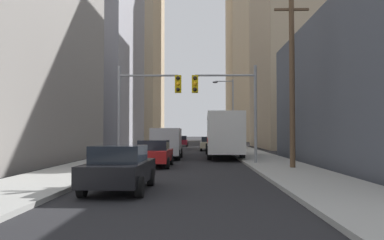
{
  "coord_description": "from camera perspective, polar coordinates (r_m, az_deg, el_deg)",
  "views": [
    {
      "loc": [
        0.77,
        -2.94,
        1.94
      ],
      "look_at": [
        0.0,
        36.39,
        3.2
      ],
      "focal_mm": 37.46,
      "sensor_mm": 36.0,
      "label": 1
    }
  ],
  "objects": [
    {
      "name": "sedan_maroon",
      "position": [
        56.37,
        -1.55,
        -3.02
      ],
      "size": [
        1.95,
        4.21,
        1.52
      ],
      "color": "maroon",
      "rests_on": "ground"
    },
    {
      "name": "street_lamp_right",
      "position": [
        41.67,
        5.39,
        1.72
      ],
      "size": [
        2.2,
        0.32,
        7.5
      ],
      "color": "gray",
      "rests_on": "ground"
    },
    {
      "name": "sedan_beige",
      "position": [
        43.53,
        2.45,
        -3.37
      ],
      "size": [
        1.96,
        4.27,
        1.52
      ],
      "color": "#C6B793",
      "rests_on": "ground"
    },
    {
      "name": "traffic_signal_near_left",
      "position": [
        24.32,
        -6.54,
        3.15
      ],
      "size": [
        3.85,
        0.44,
        6.0
      ],
      "color": "gray",
      "rests_on": "ground"
    },
    {
      "name": "city_bus",
      "position": [
        31.94,
        4.45,
        -1.85
      ],
      "size": [
        2.68,
        11.53,
        3.4
      ],
      "color": "silver",
      "rests_on": "ground"
    },
    {
      "name": "traffic_signal_near_right",
      "position": [
        24.16,
        5.09,
        3.18
      ],
      "size": [
        3.91,
        0.44,
        6.0
      ],
      "color": "gray",
      "rests_on": "ground"
    },
    {
      "name": "sedan_navy",
      "position": [
        35.22,
        -3.1,
        -3.73
      ],
      "size": [
        1.95,
        4.24,
        1.52
      ],
      "color": "#141E4C",
      "rests_on": "ground"
    },
    {
      "name": "sidewalk_left",
      "position": [
        53.31,
        -5.35,
        -3.83
      ],
      "size": [
        3.44,
        160.0,
        0.15
      ],
      "primitive_type": "cube",
      "color": "#9E9E99",
      "rests_on": "ground"
    },
    {
      "name": "building_right_far_highrise",
      "position": [
        101.63,
        12.4,
        12.69
      ],
      "size": [
        24.83,
        23.0,
        54.71
      ],
      "primitive_type": "cube",
      "color": "tan",
      "rests_on": "ground"
    },
    {
      "name": "utility_pole_right",
      "position": [
        21.63,
        14.04,
        6.82
      ],
      "size": [
        2.2,
        0.28,
        9.79
      ],
      "color": "brown",
      "rests_on": "ground"
    },
    {
      "name": "sedan_red",
      "position": [
        22.95,
        -5.41,
        -4.74
      ],
      "size": [
        1.95,
        4.23,
        1.52
      ],
      "color": "maroon",
      "rests_on": "ground"
    },
    {
      "name": "building_left_mid_office",
      "position": [
        55.56,
        -19.22,
        13.56
      ],
      "size": [
        20.82,
        19.1,
        33.19
      ],
      "primitive_type": "cube",
      "color": "#93939E",
      "rests_on": "ground"
    },
    {
      "name": "sedan_black",
      "position": [
        13.56,
        -10.26,
        -6.74
      ],
      "size": [
        1.95,
        4.24,
        1.52
      ],
      "color": "black",
      "rests_on": "ground"
    },
    {
      "name": "cargo_van_silver",
      "position": [
        29.73,
        -3.61,
        -3.09
      ],
      "size": [
        2.16,
        5.23,
        2.26
      ],
      "color": "#B7BABF",
      "rests_on": "ground"
    },
    {
      "name": "building_right_mid_block",
      "position": [
        55.49,
        17.22,
        10.27
      ],
      "size": [
        15.06,
        18.28,
        27.0
      ],
      "primitive_type": "cube",
      "color": "tan",
      "rests_on": "ground"
    },
    {
      "name": "sidewalk_right",
      "position": [
        53.16,
        5.94,
        -3.84
      ],
      "size": [
        3.44,
        160.0,
        0.15
      ],
      "primitive_type": "cube",
      "color": "#9E9E99",
      "rests_on": "ground"
    }
  ]
}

